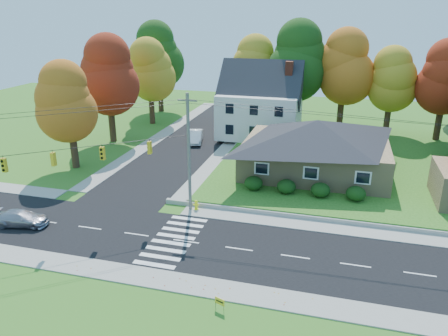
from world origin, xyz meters
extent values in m
plane|color=#3D7923|center=(0.00, 0.00, 0.00)|extent=(120.00, 120.00, 0.00)
cube|color=black|center=(0.00, 0.00, 0.01)|extent=(90.00, 8.00, 0.02)
cube|color=black|center=(-8.00, 26.00, 0.01)|extent=(8.00, 44.00, 0.02)
cube|color=#9C9A90|center=(0.00, 5.00, 0.04)|extent=(90.00, 2.00, 0.08)
cube|color=#9C9A90|center=(0.00, -5.00, 0.04)|extent=(90.00, 2.00, 0.08)
cube|color=#3D7923|center=(13.00, 21.00, 0.25)|extent=(30.00, 30.00, 0.50)
cube|color=tan|center=(8.00, 16.00, 2.10)|extent=(14.00, 10.00, 3.20)
pyramid|color=#26262B|center=(8.00, 16.00, 4.80)|extent=(14.60, 10.60, 2.20)
cube|color=silver|center=(0.00, 28.00, 3.30)|extent=(10.00, 8.00, 5.60)
pyramid|color=#26262B|center=(0.00, 28.00, 7.30)|extent=(10.40, 8.40, 2.40)
cube|color=brown|center=(3.50, 28.00, 5.30)|extent=(0.90, 0.90, 9.60)
ellipsoid|color=#163A10|center=(3.00, 9.80, 1.14)|extent=(1.70, 1.70, 1.27)
ellipsoid|color=#163A10|center=(6.00, 9.80, 1.14)|extent=(1.70, 1.70, 1.27)
ellipsoid|color=#163A10|center=(9.00, 9.80, 1.14)|extent=(1.70, 1.70, 1.27)
ellipsoid|color=#163A10|center=(12.00, 9.80, 1.14)|extent=(1.70, 1.70, 1.27)
cylinder|color=#666059|center=(-1.50, 5.20, 5.00)|extent=(0.26, 0.26, 10.00)
cube|color=#666059|center=(-1.50, 5.20, 9.40)|extent=(1.60, 0.12, 0.12)
cube|color=gold|center=(-12.00, -3.20, 5.95)|extent=(0.34, 0.26, 1.00)
cube|color=gold|center=(-9.50, -1.20, 5.95)|extent=(0.26, 0.34, 1.00)
cube|color=gold|center=(-6.80, 0.95, 5.95)|extent=(0.34, 0.26, 1.00)
cube|color=gold|center=(-4.00, 3.20, 5.95)|extent=(0.26, 0.34, 1.00)
cylinder|color=black|center=(-8.00, 0.00, 6.60)|extent=(13.02, 10.43, 0.04)
cylinder|color=#3F2A19|center=(-2.00, 34.00, 3.20)|extent=(0.80, 0.80, 5.40)
sphere|color=#B18E22|center=(-2.00, 34.00, 7.10)|extent=(6.72, 6.72, 6.72)
sphere|color=#B18E22|center=(-2.00, 34.00, 8.78)|extent=(5.91, 5.91, 5.91)
sphere|color=#B18E22|center=(-2.00, 34.00, 10.46)|extent=(5.11, 5.11, 5.11)
cylinder|color=#3F2A19|center=(4.00, 33.00, 3.65)|extent=(0.86, 0.86, 6.30)
sphere|color=#1E4713|center=(4.00, 33.00, 8.20)|extent=(7.84, 7.84, 7.84)
sphere|color=#1E4713|center=(4.00, 33.00, 10.16)|extent=(6.90, 6.90, 6.90)
sphere|color=#1E4713|center=(4.00, 33.00, 12.12)|extent=(5.96, 5.96, 5.96)
cylinder|color=#3F2A19|center=(10.00, 34.00, 3.43)|extent=(0.83, 0.83, 5.85)
sphere|color=#BE611A|center=(10.00, 34.00, 7.65)|extent=(7.28, 7.28, 7.28)
sphere|color=#BE611A|center=(10.00, 34.00, 9.47)|extent=(6.41, 6.41, 6.41)
sphere|color=#BE611A|center=(10.00, 34.00, 11.29)|extent=(5.53, 5.53, 5.53)
cylinder|color=#3F2A19|center=(16.00, 33.00, 2.98)|extent=(0.77, 0.77, 4.95)
sphere|color=#B18E22|center=(16.00, 33.00, 6.55)|extent=(6.16, 6.16, 6.16)
sphere|color=#B18E22|center=(16.00, 33.00, 8.09)|extent=(5.42, 5.42, 5.42)
sphere|color=#B18E22|center=(16.00, 33.00, 9.63)|extent=(4.68, 4.68, 4.68)
cylinder|color=#3F2A19|center=(22.00, 32.00, 3.20)|extent=(0.80, 0.80, 5.40)
sphere|color=maroon|center=(22.00, 32.00, 7.10)|extent=(6.72, 6.72, 6.72)
sphere|color=maroon|center=(22.00, 32.00, 8.78)|extent=(5.91, 5.91, 5.91)
cylinder|color=#3F2A19|center=(-17.00, 12.00, 2.48)|extent=(0.77, 0.77, 4.95)
sphere|color=#BE611A|center=(-17.00, 12.00, 6.05)|extent=(6.16, 6.16, 6.16)
sphere|color=#BE611A|center=(-17.00, 12.00, 7.59)|extent=(5.42, 5.42, 5.42)
sphere|color=#BE611A|center=(-17.00, 12.00, 9.13)|extent=(4.68, 4.68, 4.68)
cylinder|color=#3F2A19|center=(-18.00, 22.00, 2.93)|extent=(0.83, 0.83, 5.85)
sphere|color=maroon|center=(-18.00, 22.00, 7.15)|extent=(7.28, 7.28, 7.28)
sphere|color=maroon|center=(-18.00, 22.00, 8.97)|extent=(6.41, 6.41, 6.41)
sphere|color=maroon|center=(-18.00, 22.00, 10.79)|extent=(5.53, 5.53, 5.53)
cylinder|color=#3F2A19|center=(-17.00, 32.00, 2.70)|extent=(0.80, 0.80, 5.40)
sphere|color=#B18E22|center=(-17.00, 32.00, 6.60)|extent=(6.72, 6.72, 6.72)
sphere|color=#B18E22|center=(-17.00, 32.00, 8.28)|extent=(5.91, 5.91, 5.91)
sphere|color=#B18E22|center=(-17.00, 32.00, 9.96)|extent=(5.11, 5.11, 5.11)
cylinder|color=#3F2A19|center=(-19.00, 40.00, 3.15)|extent=(0.86, 0.86, 6.30)
sphere|color=#1E4713|center=(-19.00, 40.00, 7.70)|extent=(7.84, 7.84, 7.84)
sphere|color=#1E4713|center=(-19.00, 40.00, 9.66)|extent=(6.90, 6.90, 6.90)
sphere|color=#1E4713|center=(-19.00, 40.00, 11.62)|extent=(5.96, 5.96, 5.96)
imported|color=#A2A2AF|center=(-13.35, -1.03, 0.63)|extent=(4.46, 2.46, 1.23)
imported|color=silver|center=(-7.55, 24.21, 0.79)|extent=(2.72, 4.91, 1.53)
cylinder|color=#FFFC15|center=(-1.01, 5.29, 0.06)|extent=(0.40, 0.40, 0.11)
cylinder|color=#FFFC15|center=(-1.01, 5.29, 0.39)|extent=(0.27, 0.27, 0.61)
sphere|color=#FFFC15|center=(-1.01, 5.29, 0.76)|extent=(0.29, 0.29, 0.29)
cylinder|color=#FFFC15|center=(-1.01, 5.29, 0.50)|extent=(0.52, 0.29, 0.13)
cylinder|color=black|center=(4.28, -6.83, 0.27)|extent=(0.02, 0.02, 0.54)
cylinder|color=black|center=(4.75, -6.83, 0.27)|extent=(0.02, 0.02, 0.54)
cube|color=yellow|center=(4.52, -6.83, 0.60)|extent=(0.62, 0.25, 0.43)
camera|label=1|loc=(10.19, -26.53, 16.10)|focal=35.00mm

